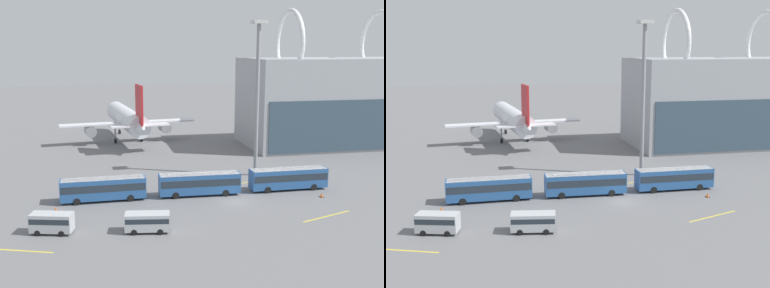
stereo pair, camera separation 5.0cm
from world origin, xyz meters
TOP-DOWN VIEW (x-y plane):
  - ground_plane at (0.00, 0.00)m, footprint 440.00×440.00m
  - airliner_at_gate_near at (-11.75, 47.23)m, footprint 30.80×34.77m
  - airliner_at_gate_far at (43.74, 52.09)m, footprint 35.39×38.68m
  - shuttle_bus_0 at (-18.32, 4.14)m, footprint 12.01×2.83m
  - shuttle_bus_1 at (-4.37, 3.95)m, footprint 12.04×2.97m
  - shuttle_bus_2 at (9.57, 4.05)m, footprint 11.97×2.70m
  - service_van_foreground at (-24.54, -7.03)m, footprint 5.24×3.24m
  - service_van_crossing at (-13.50, -8.84)m, footprint 5.53×2.92m
  - floodlight_mast at (7.40, 13.11)m, footprint 2.27×2.27m
  - lane_stripe_0 at (-28.74, -11.05)m, footprint 9.51×3.60m
  - lane_stripe_1 at (3.88, 8.83)m, footprint 10.14×3.02m
  - lane_stripe_2 at (9.87, -8.21)m, footprint 7.81×2.96m
  - traffic_cone_0 at (12.94, -0.51)m, footprint 0.60×0.60m
  - traffic_cone_1 at (-24.71, 0.89)m, footprint 0.51×0.51m

SIDE VIEW (x-z plane):
  - ground_plane at x=0.00m, z-range 0.00..0.00m
  - lane_stripe_0 at x=-28.74m, z-range 0.00..0.01m
  - lane_stripe_1 at x=3.88m, z-range 0.00..0.01m
  - lane_stripe_2 at x=9.87m, z-range 0.00..0.01m
  - traffic_cone_1 at x=-24.71m, z-range -0.01..0.61m
  - traffic_cone_0 at x=12.94m, z-range -0.01..0.64m
  - service_van_crossing at x=-13.50m, z-range 0.21..2.53m
  - service_van_foreground at x=-24.54m, z-range 0.21..2.65m
  - shuttle_bus_0 at x=-18.32m, z-range 0.29..3.59m
  - shuttle_bus_1 at x=-4.37m, z-range 0.29..3.59m
  - shuttle_bus_2 at x=9.57m, z-range 0.29..3.59m
  - airliner_at_gate_far at x=43.74m, z-range -2.34..11.61m
  - airliner_at_gate_near at x=-11.75m, z-range -1.72..12.36m
  - floodlight_mast at x=7.40m, z-range 2.45..28.19m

